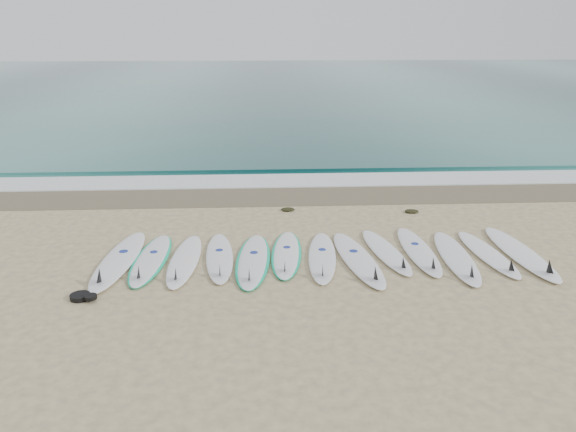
{
  "coord_description": "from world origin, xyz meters",
  "views": [
    {
      "loc": [
        -1.15,
        -9.72,
        4.2
      ],
      "look_at": [
        -0.57,
        1.33,
        0.4
      ],
      "focal_mm": 35.0,
      "sensor_mm": 36.0,
      "label": 1
    }
  ],
  "objects_px": {
    "surfboard_6": "(322,257)",
    "leash_coil": "(82,297)",
    "surfboard_0": "(118,261)",
    "surfboard_12": "(522,253)"
  },
  "relations": [
    {
      "from": "surfboard_12",
      "to": "leash_coil",
      "type": "bearing_deg",
      "value": -172.72
    },
    {
      "from": "surfboard_0",
      "to": "surfboard_6",
      "type": "bearing_deg",
      "value": 3.68
    },
    {
      "from": "surfboard_0",
      "to": "surfboard_12",
      "type": "distance_m",
      "value": 7.6
    },
    {
      "from": "surfboard_12",
      "to": "leash_coil",
      "type": "xyz_separation_m",
      "value": [
        -7.84,
        -1.35,
        -0.01
      ]
    },
    {
      "from": "surfboard_0",
      "to": "surfboard_12",
      "type": "height_order",
      "value": "surfboard_0"
    },
    {
      "from": "surfboard_6",
      "to": "surfboard_0",
      "type": "bearing_deg",
      "value": -174.5
    },
    {
      "from": "surfboard_6",
      "to": "surfboard_12",
      "type": "relative_size",
      "value": 0.9
    },
    {
      "from": "surfboard_0",
      "to": "surfboard_12",
      "type": "bearing_deg",
      "value": 3.65
    },
    {
      "from": "surfboard_6",
      "to": "leash_coil",
      "type": "height_order",
      "value": "surfboard_6"
    },
    {
      "from": "surfboard_0",
      "to": "surfboard_6",
      "type": "height_order",
      "value": "surfboard_0"
    }
  ]
}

